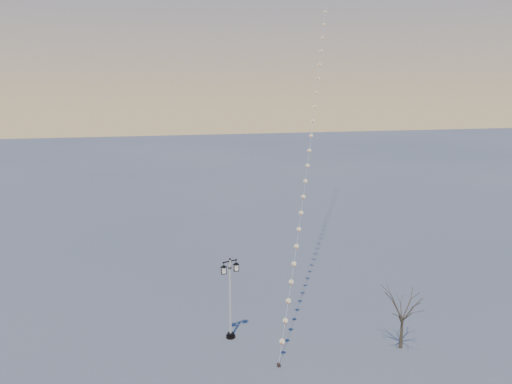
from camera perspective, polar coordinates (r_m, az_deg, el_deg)
name	(u,v)px	position (r m, az deg, el deg)	size (l,w,h in m)	color
ground	(279,356)	(32.20, 2.61, -18.34)	(300.00, 300.00, 0.00)	slate
street_lamp	(230,294)	(32.95, -2.98, -11.65)	(1.35, 0.79, 5.53)	black
bare_tree	(403,309)	(33.17, 16.53, -12.71)	(2.33, 2.33, 3.86)	#463A28
kite_train	(317,54)	(45.90, 7.06, 15.43)	(17.45, 35.18, 38.45)	#2F211A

